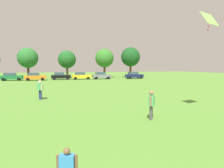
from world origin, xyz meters
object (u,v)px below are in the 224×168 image
object	(u,v)px
adult_bystander	(151,102)
tree_right	(104,58)
parked_car_navy_5	(134,75)
child_kite_flyer	(67,165)
parked_car_black_2	(60,76)
parked_car_green_0	(11,77)
tree_left	(28,58)
parked_car_orange_1	(35,76)
tree_far_right	(131,57)
parked_car_gray_4	(101,76)
bystander_near_trees	(40,88)
parked_car_yellow_3	(81,76)
tree_center	(67,60)
kite	(209,20)

from	to	relation	value
adult_bystander	tree_right	size ratio (longest dim) A/B	0.21
adult_bystander	parked_car_navy_5	distance (m)	37.88
child_kite_flyer	parked_car_black_2	size ratio (longest dim) A/B	0.24
parked_car_green_0	tree_left	xyz separation A→B (m)	(2.84, 4.52, 4.20)
parked_car_orange_1	tree_far_right	xyz separation A→B (m)	(25.19, 7.73, 4.92)
child_kite_flyer	parked_car_gray_4	xyz separation A→B (m)	(10.34, 41.01, 0.24)
parked_car_navy_5	tree_left	distance (m)	26.04
parked_car_green_0	parked_car_gray_4	distance (m)	19.72
bystander_near_trees	parked_car_gray_4	distance (m)	29.69
parked_car_yellow_3	tree_right	distance (m)	10.22
adult_bystander	tree_center	distance (m)	42.51
tree_center	tree_far_right	size ratio (longest dim) A/B	0.84
parked_car_orange_1	parked_car_gray_4	xyz separation A→B (m)	(14.86, 0.66, 0.00)
parked_car_black_2	parked_car_gray_4	world-z (taller)	same
child_kite_flyer	parked_car_black_2	bearing A→B (deg)	103.94
bystander_near_trees	parked_car_gray_4	world-z (taller)	bystander_near_trees
child_kite_flyer	parked_car_green_0	distance (m)	42.45
bystander_near_trees	parked_car_gray_4	size ratio (longest dim) A/B	0.40
tree_left	tree_right	world-z (taller)	tree_right
child_kite_flyer	tree_left	size ratio (longest dim) A/B	0.14
parked_car_navy_5	tree_far_right	size ratio (longest dim) A/B	0.50
parked_car_black_2	parked_car_green_0	bearing A→B (deg)	-178.87
bystander_near_trees	tree_center	xyz separation A→B (m)	(4.27, 33.51, 3.82)
child_kite_flyer	adult_bystander	world-z (taller)	adult_bystander
kite	tree_center	distance (m)	42.11
parked_car_navy_5	parked_car_gray_4	bearing A→B (deg)	175.43
child_kite_flyer	bystander_near_trees	size ratio (longest dim) A/B	0.60
bystander_near_trees	tree_left	bearing A→B (deg)	160.25
kite	adult_bystander	bearing A→B (deg)	-171.18
kite	parked_car_black_2	xyz separation A→B (m)	(-8.24, 35.89, -4.99)
kite	parked_car_yellow_3	distance (m)	36.07
tree_left	tree_right	xyz separation A→B (m)	(19.18, 1.15, 0.23)
parked_car_green_0	parked_car_yellow_3	xyz separation A→B (m)	(14.87, -0.15, 0.00)
tree_left	tree_far_right	size ratio (longest dim) A/B	0.88
kite	tree_center	size ratio (longest dim) A/B	0.20
parked_car_orange_1	tree_left	size ratio (longest dim) A/B	0.57
bystander_near_trees	kite	bearing A→B (deg)	24.20
parked_car_yellow_3	tree_right	xyz separation A→B (m)	(7.14, 5.81, 4.43)
parked_car_gray_4	tree_right	xyz separation A→B (m)	(2.30, 6.05, 4.43)
parked_car_green_0	parked_car_yellow_3	size ratio (longest dim) A/B	1.00
parked_car_gray_4	tree_center	bearing A→B (deg)	140.42
tree_left	kite	bearing A→B (deg)	-68.78
bystander_near_trees	tree_far_right	bearing A→B (deg)	118.48
tree_left	tree_right	bearing A→B (deg)	3.42
bystander_near_trees	parked_car_orange_1	distance (m)	26.70
adult_bystander	parked_car_gray_4	bearing A→B (deg)	-153.24
tree_right	tree_far_right	bearing A→B (deg)	7.19
parked_car_yellow_3	parked_car_navy_5	size ratio (longest dim) A/B	1.00
child_kite_flyer	parked_car_gray_4	world-z (taller)	parked_car_gray_4
tree_right	tree_far_right	distance (m)	8.10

